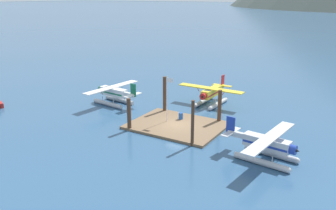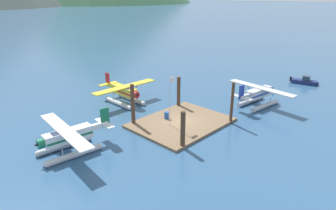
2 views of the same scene
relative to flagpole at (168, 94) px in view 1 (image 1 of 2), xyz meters
name	(u,v)px [view 1 (image 1 of 2)]	position (x,y,z in m)	size (l,w,h in m)	color
ground_plane	(177,126)	(1.60, -0.32, -4.07)	(1200.00, 1200.00, 0.00)	#2D5175
dock_platform	(177,125)	(1.60, -0.32, -3.92)	(11.66, 8.93, 0.30)	brown
piling_near_left	(129,114)	(-2.88, -4.48, -2.01)	(0.51, 0.51, 4.12)	#4C3323
piling_near_right	(193,123)	(6.04, -4.66, -1.41)	(0.37, 0.37, 5.33)	#4C3323
piling_far_left	(165,95)	(-2.75, 3.68, -1.44)	(0.48, 0.48, 5.25)	#4C3323
piling_far_right	(220,107)	(5.65, 3.78, -1.84)	(0.50, 0.50, 4.47)	#4C3323
flagpole	(168,94)	(0.00, 0.00, 0.00)	(0.95, 0.10, 6.06)	silver
fuel_drum	(181,116)	(1.03, 1.67, -3.33)	(0.62, 0.62, 0.88)	#1E4C99
seaplane_silver_stbd_aft	(267,146)	(14.22, -4.06, -2.49)	(7.95, 10.49, 3.84)	#B7BABF
seaplane_white_port_fwd	(113,94)	(-11.64, 3.12, -2.49)	(7.95, 10.49, 3.84)	#B7BABF
seaplane_yellow_bow_centre	(211,95)	(1.35, 10.60, -2.49)	(10.43, 7.98, 3.84)	#B7BABF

